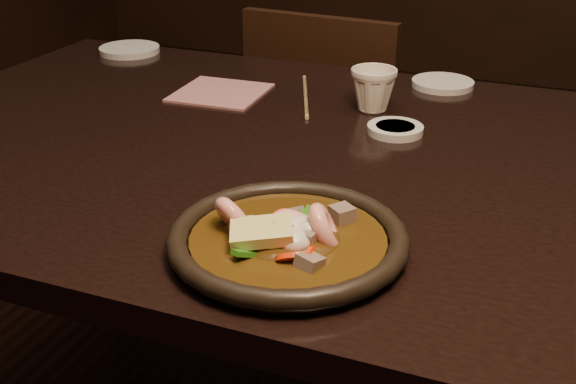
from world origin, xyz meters
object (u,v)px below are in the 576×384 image
at_px(chair, 334,156).
at_px(plate, 288,240).
at_px(table, 350,202).
at_px(tea_cup, 373,88).

relative_size(chair, plate, 3.01).
relative_size(table, tea_cup, 19.92).
height_order(table, plate, plate).
xyz_separation_m(plate, tea_cup, (-0.04, 0.50, 0.03)).
distance_m(chair, plate, 1.04).
bearing_deg(chair, tea_cup, 119.70).
height_order(chair, plate, chair).
height_order(plate, tea_cup, tea_cup).
relative_size(plate, tea_cup, 3.42).
distance_m(table, plate, 0.31).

